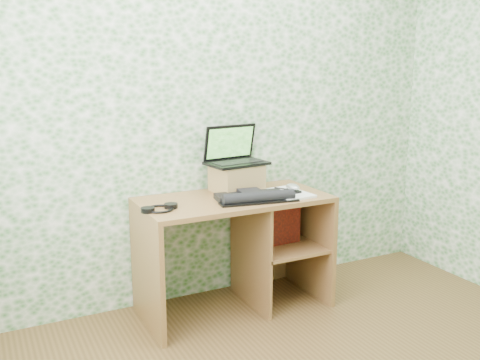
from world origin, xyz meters
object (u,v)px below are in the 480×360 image
desk (243,235)px  riser (237,178)px  keyboard (254,197)px  laptop (234,155)px  notepad (287,193)px

desk → riser: (0.01, 0.12, 0.36)m
desk → keyboard: keyboard is taller
laptop → keyboard: bearing=-99.4°
keyboard → notepad: bearing=16.7°
riser → notepad: 0.35m
laptop → keyboard: size_ratio=0.81×
notepad → keyboard: bearing=-177.2°
laptop → notepad: (0.25, -0.27, -0.23)m
desk → riser: size_ratio=4.01×
desk → notepad: bearing=-23.7°
laptop → notepad: 0.44m
laptop → keyboard: laptop is taller
desk → keyboard: (0.00, -0.15, 0.29)m
keyboard → desk: bearing=99.7°
riser → laptop: 0.16m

